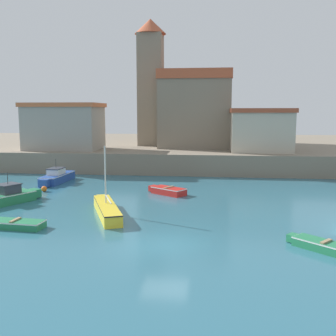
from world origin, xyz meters
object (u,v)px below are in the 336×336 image
motorboat_green_5 (8,196)px  harbor_shed_near_wharf (64,126)px  dinghy_green_2 (14,224)px  harbor_shed_mid_row (260,130)px  church (191,106)px  sailboat_yellow_1 (107,209)px  motorboat_blue_3 (57,177)px  dinghy_green_6 (324,246)px  mooring_buoy (44,189)px  dinghy_red_0 (168,190)px

motorboat_green_5 → harbor_shed_near_wharf: harbor_shed_near_wharf is taller
dinghy_green_2 → harbor_shed_mid_row: 31.72m
church → sailboat_yellow_1: bearing=-97.3°
sailboat_yellow_1 → motorboat_blue_3: sailboat_yellow_1 is taller
dinghy_green_6 → church: (-8.91, 36.61, 7.57)m
harbor_shed_near_wharf → motorboat_blue_3: bearing=-73.7°
sailboat_yellow_1 → harbor_shed_near_wharf: 24.95m
sailboat_yellow_1 → dinghy_green_2: (-4.85, -3.56, -0.17)m
mooring_buoy → church: 27.66m
motorboat_blue_3 → church: church is taller
dinghy_green_2 → church: 36.54m
motorboat_blue_3 → motorboat_green_5: bearing=-90.8°
harbor_shed_near_wharf → harbor_shed_mid_row: size_ratio=1.27×
dinghy_green_6 → motorboat_green_5: bearing=159.1°
motorboat_blue_3 → sailboat_yellow_1: bearing=-54.6°
dinghy_green_2 → harbor_shed_near_wharf: size_ratio=0.44×
sailboat_yellow_1 → dinghy_green_2: size_ratio=1.62×
motorboat_green_5 → harbor_shed_mid_row: size_ratio=0.69×
mooring_buoy → harbor_shed_mid_row: bearing=36.9°
dinghy_red_0 → sailboat_yellow_1: (-3.33, -7.39, 0.12)m
motorboat_green_5 → church: bearing=66.3°
motorboat_blue_3 → harbor_shed_near_wharf: size_ratio=0.63×
mooring_buoy → church: church is taller
dinghy_red_0 → mooring_buoy: (-11.00, -0.22, -0.07)m
dinghy_green_2 → mooring_buoy: (-2.82, 10.73, -0.01)m
motorboat_blue_3 → harbor_shed_near_wharf: bearing=106.3°
motorboat_green_5 → mooring_buoy: size_ratio=10.11×
mooring_buoy → harbor_shed_mid_row: 25.89m
dinghy_green_2 → church: (8.81, 34.64, 7.58)m
motorboat_blue_3 → dinghy_green_6: motorboat_blue_3 is taller
dinghy_red_0 → harbor_shed_mid_row: 18.33m
dinghy_green_2 → church: bearing=75.7°
dinghy_red_0 → dinghy_green_6: (9.54, -12.91, -0.05)m
motorboat_green_5 → dinghy_red_0: bearing=21.9°
motorboat_green_5 → dinghy_green_6: (21.40, -8.16, -0.28)m
motorboat_green_5 → harbor_shed_near_wharf: size_ratio=0.55×
church → harbor_shed_mid_row: size_ratio=2.34×
sailboat_yellow_1 → dinghy_green_2: 6.02m
dinghy_red_0 → mooring_buoy: bearing=-178.9°
sailboat_yellow_1 → mooring_buoy: 10.50m
motorboat_blue_3 → harbor_shed_near_wharf: harbor_shed_near_wharf is taller
mooring_buoy → dinghy_green_2: bearing=-75.3°
motorboat_blue_3 → dinghy_green_6: bearing=-39.2°
motorboat_blue_3 → dinghy_green_6: (21.27, -17.34, -0.28)m
church → harbor_shed_near_wharf: bearing=-148.4°
motorboat_blue_3 → motorboat_green_5: size_ratio=1.16×
dinghy_red_0 → motorboat_green_5: motorboat_green_5 is taller
harbor_shed_near_wharf → sailboat_yellow_1: bearing=-62.5°
dinghy_red_0 → harbor_shed_near_wharf: harbor_shed_near_wharf is taller
sailboat_yellow_1 → motorboat_blue_3: 14.50m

